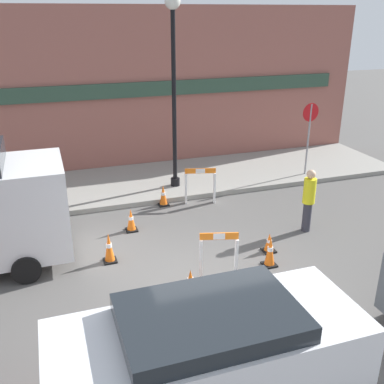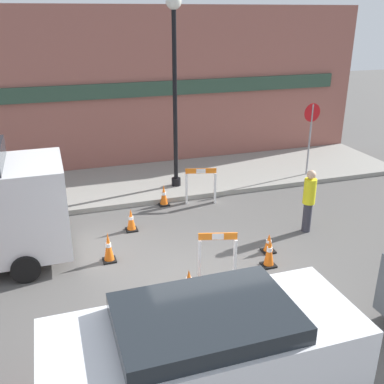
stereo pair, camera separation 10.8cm
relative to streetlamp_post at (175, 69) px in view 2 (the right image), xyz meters
The scene contains 15 objects.
ground_plane 6.70m from the streetlamp_post, 101.11° to the right, with size 60.00×60.00×0.00m, color #565451.
sidewalk_slab 3.88m from the streetlamp_post, 144.00° to the left, with size 18.00×3.49×0.15m.
storefront_facade 2.97m from the streetlamp_post, 112.45° to the left, with size 18.00×0.22×5.50m.
streetlamp_post is the anchor object (origin of this frame).
stop_sign 4.92m from the streetlamp_post, ahead, with size 0.60×0.07×2.40m.
barricade_0 3.40m from the streetlamp_post, 72.45° to the right, with size 0.90×0.36×1.07m.
barricade_1 6.20m from the streetlamp_post, 97.14° to the right, with size 0.80×0.34×1.14m.
traffic_cone_0 6.14m from the streetlamp_post, 82.62° to the right, with size 0.30×0.30×0.72m.
traffic_cone_1 5.73m from the streetlamp_post, 125.43° to the right, with size 0.30×0.30×0.71m.
traffic_cone_2 6.66m from the streetlamp_post, 103.69° to the right, with size 0.30×0.30×0.54m.
traffic_cone_3 5.79m from the streetlamp_post, 78.16° to the right, with size 0.30×0.30×0.47m.
traffic_cone_4 4.60m from the streetlamp_post, 128.51° to the right, with size 0.30×0.30×0.61m.
traffic_cone_5 3.65m from the streetlamp_post, 122.72° to the right, with size 0.30×0.30×0.62m.
person_worker 5.31m from the streetlamp_post, 58.31° to the right, with size 0.37×0.37×1.65m.
parked_car_1 8.91m from the streetlamp_post, 103.54° to the right, with size 4.33×1.88×1.64m.
Camera 2 is at (-2.59, -7.33, 5.26)m, focal length 42.00 mm.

